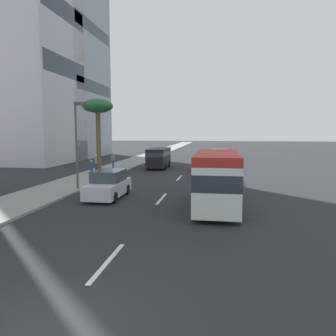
# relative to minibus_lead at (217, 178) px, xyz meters

# --- Properties ---
(ground_plane) EXTENTS (198.00, 198.00, 0.00)m
(ground_plane) POSITION_rel_minibus_lead_xyz_m (19.90, 3.37, -1.65)
(ground_plane) COLOR #26282B
(sidewalk_right) EXTENTS (162.00, 3.89, 0.15)m
(sidewalk_right) POSITION_rel_minibus_lead_xyz_m (19.90, 11.21, -1.57)
(sidewalk_right) COLOR gray
(sidewalk_right) RESTS_ON ground_plane
(lane_stripe_near) EXTENTS (3.20, 0.16, 0.01)m
(lane_stripe_near) POSITION_rel_minibus_lead_xyz_m (-7.81, 3.37, -1.64)
(lane_stripe_near) COLOR silver
(lane_stripe_near) RESTS_ON ground_plane
(lane_stripe_mid) EXTENTS (3.20, 0.16, 0.01)m
(lane_stripe_mid) POSITION_rel_minibus_lead_xyz_m (1.85, 3.37, -1.64)
(lane_stripe_mid) COLOR silver
(lane_stripe_mid) RESTS_ON ground_plane
(lane_stripe_far) EXTENTS (3.20, 0.16, 0.01)m
(lane_stripe_far) POSITION_rel_minibus_lead_xyz_m (10.82, 3.37, -1.64)
(lane_stripe_far) COLOR silver
(lane_stripe_far) RESTS_ON ground_plane
(minibus_lead) EXTENTS (6.76, 2.36, 3.00)m
(minibus_lead) POSITION_rel_minibus_lead_xyz_m (0.00, 0.00, 0.00)
(minibus_lead) COLOR silver
(minibus_lead) RESTS_ON ground_plane
(van_second) EXTENTS (5.26, 2.06, 2.23)m
(van_second) POSITION_rel_minibus_lead_xyz_m (18.00, 6.57, -0.37)
(van_second) COLOR black
(van_second) RESTS_ON ground_plane
(car_third) EXTENTS (4.59, 1.92, 1.65)m
(car_third) POSITION_rel_minibus_lead_xyz_m (15.61, 0.35, -0.87)
(car_third) COLOR silver
(car_third) RESTS_ON ground_plane
(car_fourth) EXTENTS (4.46, 1.95, 1.59)m
(car_fourth) POSITION_rel_minibus_lead_xyz_m (29.36, -0.06, -0.89)
(car_fourth) COLOR #1E478C
(car_fourth) RESTS_ON ground_plane
(car_fifth) EXTENTS (4.22, 1.88, 1.71)m
(car_fifth) POSITION_rel_minibus_lead_xyz_m (1.70, 6.71, -0.85)
(car_fifth) COLOR silver
(car_fifth) RESTS_ON ground_plane
(pedestrian_near_lamp) EXTENTS (0.36, 0.29, 1.55)m
(pedestrian_near_lamp) POSITION_rel_minibus_lead_xyz_m (8.60, 10.66, -0.66)
(pedestrian_near_lamp) COLOR navy
(pedestrian_near_lamp) RESTS_ON sidewalk_right
(pedestrian_mid_block) EXTENTS (0.30, 0.36, 1.64)m
(pedestrian_mid_block) POSITION_rel_minibus_lead_xyz_m (16.23, 11.34, -0.60)
(pedestrian_mid_block) COLOR navy
(pedestrian_mid_block) RESTS_ON sidewalk_right
(pedestrian_by_tree) EXTENTS (0.36, 0.28, 1.79)m
(pedestrian_by_tree) POSITION_rel_minibus_lead_xyz_m (12.19, 11.68, -0.50)
(pedestrian_by_tree) COLOR #333338
(pedestrian_by_tree) RESTS_ON sidewalk_right
(palm_tree) EXTENTS (2.97, 2.97, 7.09)m
(palm_tree) POSITION_rel_minibus_lead_xyz_m (13.06, 11.70, 4.60)
(palm_tree) COLOR brown
(palm_tree) RESTS_ON sidewalk_right
(street_lamp) EXTENTS (0.24, 0.97, 5.99)m
(street_lamp) POSITION_rel_minibus_lead_xyz_m (3.68, 9.54, 2.26)
(street_lamp) COLOR #4C4C51
(street_lamp) RESTS_ON sidewalk_right
(office_tower_far) EXTENTS (14.58, 10.73, 36.11)m
(office_tower_far) POSITION_rel_minibus_lead_xyz_m (31.25, 24.41, 16.40)
(office_tower_far) COLOR #99A3B2
(office_tower_far) RESTS_ON ground_plane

